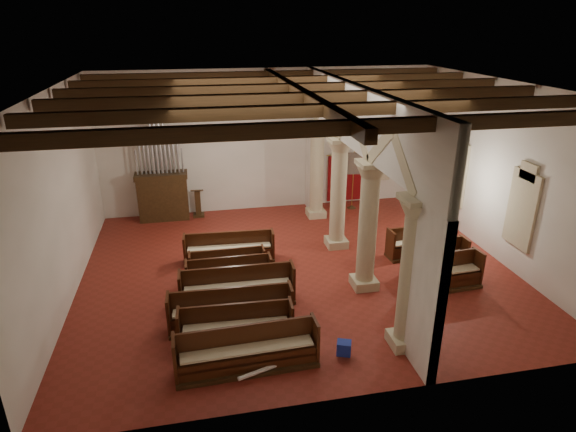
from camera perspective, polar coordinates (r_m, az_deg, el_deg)
The scene contains 30 objects.
floor at distance 16.25m, azimuth 1.14°, elevation -6.36°, with size 14.00×14.00×0.00m, color maroon.
ceiling at distance 14.39m, azimuth 1.32°, elevation 15.14°, with size 14.00×14.00×0.00m, color #2F200F.
wall_back at distance 20.73m, azimuth -2.44°, elevation 8.87°, with size 14.00×0.02×6.00m, color white.
wall_front at distance 9.77m, azimuth 8.98°, elevation -7.27°, with size 14.00×0.02×6.00m, color white.
wall_left at distance 15.21m, azimuth -25.47°, elevation 1.72°, with size 0.02×12.00×6.00m, color white.
wall_right at distance 17.88m, azimuth 23.77°, elevation 4.83°, with size 0.02×12.00×6.00m, color white.
ceiling_beams at distance 14.41m, azimuth 1.31°, elevation 14.43°, with size 13.80×11.80×0.30m, color #402914, non-canonical shape.
arcade at distance 15.37m, azimuth 7.84°, elevation 6.11°, with size 0.90×11.90×6.00m.
window_right_a at distance 16.97m, azimuth 26.08°, elevation 0.70°, with size 0.03×1.00×2.20m, color #316F51.
window_right_b at distance 20.09m, azimuth 19.45°, elevation 4.81°, with size 0.03×1.00×2.20m, color #316F51.
window_back at distance 22.22m, azimuth 10.54°, elevation 7.30°, with size 1.00×0.03×2.20m, color #316F51.
pipe_organ at distance 20.50m, azimuth -14.67°, elevation 3.26°, with size 2.10×0.85×4.40m.
lectern at distance 20.72m, azimuth -10.61°, elevation 1.34°, with size 0.53×0.54×1.28m.
dossal_curtain at distance 21.95m, azimuth 6.76°, elevation 4.52°, with size 1.80×0.07×2.17m.
processional_banner at distance 21.36m, azimuth 7.65°, elevation 3.07°, with size 0.63×0.80×2.74m.
hymnal_box_a at distance 12.36m, azimuth 6.65°, elevation -15.26°, with size 0.35×0.28×0.35m, color #14148B.
hymnal_box_b at distance 14.30m, azimuth -2.95°, elevation -9.55°, with size 0.30×0.24×0.30m, color #163F99.
hymnal_box_c at distance 14.83m, azimuth -2.77°, elevation -8.20°, with size 0.34×0.28×0.34m, color navy.
tube_heater_a at distance 11.80m, azimuth -3.60°, elevation -17.96°, with size 0.10×0.10×1.00m, color white.
tube_heater_b at distance 12.84m, azimuth -5.27°, elevation -14.23°, with size 0.09×0.09×0.90m, color white.
nave_pew_0 at distance 11.93m, azimuth -4.83°, elevation -16.20°, with size 3.43×0.87×1.12m.
nave_pew_1 at distance 12.75m, azimuth -6.15°, elevation -13.44°, with size 2.95×0.85×1.08m.
nave_pew_2 at distance 13.37m, azimuth -6.74°, elevation -11.57°, with size 3.36×0.84×1.11m.
nave_pew_3 at distance 14.33m, azimuth -5.97°, elevation -8.97°, with size 3.35×0.83×1.14m.
nave_pew_4 at distance 15.07m, azimuth -6.95°, elevation -7.48°, with size 2.62×0.70×1.04m.
nave_pew_5 at distance 15.74m, azimuth -7.17°, elevation -6.24°, with size 2.43×0.66×0.96m.
nave_pew_6 at distance 16.76m, azimuth -6.95°, elevation -4.27°, with size 3.11×0.87×1.04m.
aisle_pew_0 at distance 15.85m, azimuth 18.32°, elevation -6.81°, with size 2.19×0.89×1.13m.
aisle_pew_1 at distance 16.86m, azimuth 17.55°, elevation -4.97°, with size 1.83×0.80×1.06m.
aisle_pew_2 at distance 17.58m, azimuth 14.93°, elevation -3.51°, with size 2.12×0.86×1.08m.
Camera 1 is at (-3.15, -13.93, 7.75)m, focal length 30.00 mm.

